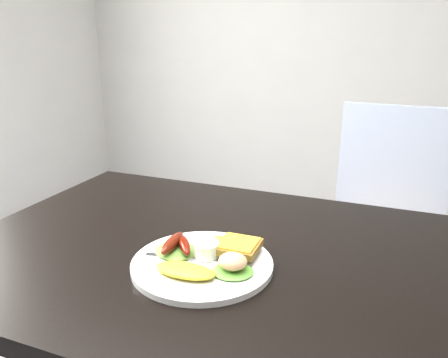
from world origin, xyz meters
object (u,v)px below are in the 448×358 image
dining_table (226,258)px  plate (202,264)px  dining_chair (383,246)px  person (216,172)px

dining_table → plate: plate is taller
dining_chair → plate: (-0.34, -0.87, 0.31)m
dining_chair → person: person is taller
dining_chair → person: 0.71m
dining_table → person: bearing=115.3°
person → plate: (0.20, -0.54, -0.02)m
dining_table → person: person is taller
dining_table → dining_chair: bearing=67.6°
dining_table → dining_chair: (0.33, 0.79, -0.28)m
dining_chair → plate: bearing=-107.0°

